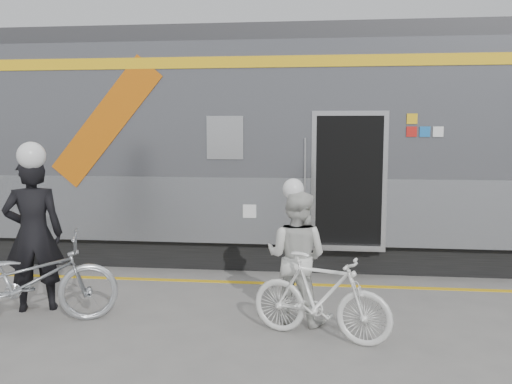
# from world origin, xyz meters

# --- Properties ---
(ground) EXTENTS (90.00, 90.00, 0.00)m
(ground) POSITION_xyz_m (0.00, 0.00, 0.00)
(ground) COLOR slate
(ground) RESTS_ON ground
(train) EXTENTS (24.00, 3.17, 4.10)m
(train) POSITION_xyz_m (-0.77, 4.19, 2.05)
(train) COLOR black
(train) RESTS_ON ground
(safety_strip) EXTENTS (24.00, 0.12, 0.01)m
(safety_strip) POSITION_xyz_m (0.00, 2.15, 0.00)
(safety_strip) COLOR yellow
(safety_strip) RESTS_ON ground
(man) EXTENTS (0.87, 0.73, 2.04)m
(man) POSITION_xyz_m (-2.78, 0.60, 1.02)
(man) COLOR black
(man) RESTS_ON ground
(bicycle_left) EXTENTS (2.26, 1.50, 1.12)m
(bicycle_left) POSITION_xyz_m (-2.58, 0.05, 0.56)
(bicycle_left) COLOR #B4B8BD
(bicycle_left) RESTS_ON ground
(woman) EXTENTS (0.96, 0.85, 1.65)m
(woman) POSITION_xyz_m (0.68, 0.56, 0.82)
(woman) COLOR silver
(woman) RESTS_ON ground
(bicycle_right) EXTENTS (1.72, 0.99, 1.00)m
(bicycle_right) POSITION_xyz_m (0.98, 0.01, 0.50)
(bicycle_right) COLOR white
(bicycle_right) RESTS_ON ground
(helmet_man) EXTENTS (0.35, 0.35, 0.35)m
(helmet_man) POSITION_xyz_m (-2.78, 0.60, 2.22)
(helmet_man) COLOR white
(helmet_man) RESTS_ON man
(helmet_woman) EXTENTS (0.26, 0.26, 0.26)m
(helmet_woman) POSITION_xyz_m (0.68, 0.56, 1.78)
(helmet_woman) COLOR white
(helmet_woman) RESTS_ON woman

